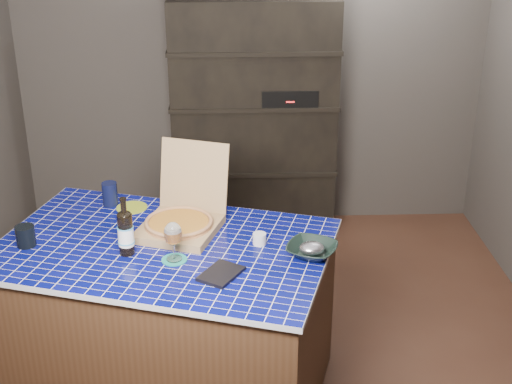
{
  "coord_description": "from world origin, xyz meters",
  "views": [
    {
      "loc": [
        -0.18,
        -3.51,
        2.58
      ],
      "look_at": [
        -0.04,
        0.0,
        1.01
      ],
      "focal_mm": 50.0,
      "sensor_mm": 36.0,
      "label": 1
    }
  ],
  "objects_px": {
    "wine_glass": "(173,235)",
    "dvd_case": "(221,274)",
    "bowl": "(312,250)",
    "mead_bottle": "(126,232)",
    "kitchen_island": "(167,320)",
    "pizza_box": "(181,220)"
  },
  "relations": [
    {
      "from": "bowl",
      "to": "pizza_box",
      "type": "bearing_deg",
      "value": 155.83
    },
    {
      "from": "bowl",
      "to": "kitchen_island",
      "type": "bearing_deg",
      "value": 169.6
    },
    {
      "from": "wine_glass",
      "to": "dvd_case",
      "type": "xyz_separation_m",
      "value": [
        0.22,
        -0.15,
        -0.13
      ]
    },
    {
      "from": "wine_glass",
      "to": "dvd_case",
      "type": "height_order",
      "value": "wine_glass"
    },
    {
      "from": "kitchen_island",
      "to": "bowl",
      "type": "distance_m",
      "value": 0.88
    },
    {
      "from": "wine_glass",
      "to": "bowl",
      "type": "xyz_separation_m",
      "value": [
        0.66,
        0.02,
        -0.11
      ]
    },
    {
      "from": "mead_bottle",
      "to": "bowl",
      "type": "height_order",
      "value": "mead_bottle"
    },
    {
      "from": "kitchen_island",
      "to": "bowl",
      "type": "height_order",
      "value": "bowl"
    },
    {
      "from": "bowl",
      "to": "mead_bottle",
      "type": "bearing_deg",
      "value": 176.54
    },
    {
      "from": "mead_bottle",
      "to": "dvd_case",
      "type": "height_order",
      "value": "mead_bottle"
    },
    {
      "from": "kitchen_island",
      "to": "mead_bottle",
      "type": "distance_m",
      "value": 0.59
    },
    {
      "from": "pizza_box",
      "to": "wine_glass",
      "type": "bearing_deg",
      "value": -73.62
    },
    {
      "from": "mead_bottle",
      "to": "wine_glass",
      "type": "distance_m",
      "value": 0.25
    },
    {
      "from": "kitchen_island",
      "to": "pizza_box",
      "type": "relative_size",
      "value": 3.35
    },
    {
      "from": "dvd_case",
      "to": "bowl",
      "type": "bearing_deg",
      "value": 53.44
    },
    {
      "from": "wine_glass",
      "to": "dvd_case",
      "type": "bearing_deg",
      "value": -33.47
    },
    {
      "from": "kitchen_island",
      "to": "bowl",
      "type": "bearing_deg",
      "value": 6.8
    },
    {
      "from": "pizza_box",
      "to": "wine_glass",
      "type": "relative_size",
      "value": 2.86
    },
    {
      "from": "wine_glass",
      "to": "bowl",
      "type": "distance_m",
      "value": 0.67
    },
    {
      "from": "pizza_box",
      "to": "mead_bottle",
      "type": "relative_size",
      "value": 1.88
    },
    {
      "from": "dvd_case",
      "to": "mead_bottle",
      "type": "bearing_deg",
      "value": -173.83
    },
    {
      "from": "bowl",
      "to": "dvd_case",
      "type": "bearing_deg",
      "value": -158.77
    }
  ]
}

